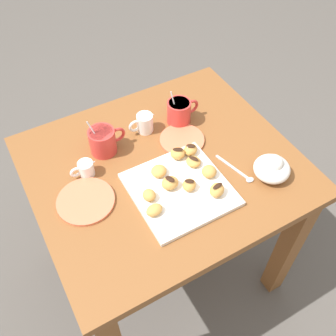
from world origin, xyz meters
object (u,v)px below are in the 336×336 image
object	(u,v)px
cream_pitcher_white	(144,123)
beignet_0	(149,195)
beignet_5	(209,171)
coffee_mug_red_right	(179,111)
saucer_coral_right	(86,201)
beignet_8	(159,171)
beignet_4	(194,162)
beignet_6	(191,150)
pastry_plate_square	(180,189)
chocolate_sauce_pitcher	(86,168)
saucer_coral_left	(182,140)
dining_table	(164,190)
beignet_9	(217,190)
ice_cream_bowl	(272,168)
beignet_1	(178,153)
coffee_mug_red_left	(103,140)
beignet_2	(170,183)
beignet_3	(154,210)
beignet_7	(189,185)

from	to	relation	value
cream_pitcher_white	beignet_0	world-z (taller)	cream_pitcher_white
beignet_5	coffee_mug_red_right	bearing A→B (deg)	79.06
saucer_coral_right	beignet_5	xyz separation A→B (m)	(0.39, -0.11, 0.03)
beignet_0	beignet_8	bearing A→B (deg)	44.57
beignet_0	beignet_4	distance (m)	0.20
beignet_6	beignet_8	bearing A→B (deg)	-168.19
pastry_plate_square	chocolate_sauce_pitcher	xyz separation A→B (m)	(-0.24, 0.21, 0.02)
beignet_4	saucer_coral_left	bearing A→B (deg)	76.03
chocolate_sauce_pitcher	dining_table	bearing A→B (deg)	-19.49
pastry_plate_square	beignet_4	world-z (taller)	beignet_4
pastry_plate_square	beignet_9	distance (m)	0.12
ice_cream_bowl	beignet_0	bearing A→B (deg)	165.55
beignet_4	beignet_5	bearing A→B (deg)	-72.84
beignet_1	beignet_6	xyz separation A→B (m)	(0.05, -0.01, -0.00)
beignet_5	beignet_6	world-z (taller)	beignet_5
beignet_8	coffee_mug_red_left	bearing A→B (deg)	118.55
beignet_9	beignet_2	bearing A→B (deg)	139.78
beignet_3	beignet_5	distance (m)	0.23
beignet_0	beignet_5	xyz separation A→B (m)	(0.22, -0.01, 0.00)
ice_cream_bowl	beignet_6	distance (m)	0.28
pastry_plate_square	beignet_8	bearing A→B (deg)	110.43
beignet_8	chocolate_sauce_pitcher	bearing A→B (deg)	147.70
saucer_coral_left	beignet_3	size ratio (longest dim) A/B	3.01
beignet_3	beignet_9	world-z (taller)	beignet_9
ice_cream_bowl	beignet_3	bearing A→B (deg)	173.38
beignet_0	saucer_coral_right	bearing A→B (deg)	151.32
saucer_coral_right	pastry_plate_square	bearing A→B (deg)	-20.97
chocolate_sauce_pitcher	beignet_4	xyz separation A→B (m)	(0.33, -0.15, -0.00)
beignet_0	beignet_9	xyz separation A→B (m)	(0.19, -0.09, 0.00)
beignet_8	cream_pitcher_white	bearing A→B (deg)	74.72
coffee_mug_red_left	beignet_5	size ratio (longest dim) A/B	2.91
beignet_0	beignet_1	world-z (taller)	beignet_1
cream_pitcher_white	beignet_8	xyz separation A→B (m)	(-0.06, -0.22, -0.01)
saucer_coral_right	beignet_3	xyz separation A→B (m)	(0.17, -0.15, 0.03)
pastry_plate_square	beignet_0	bearing A→B (deg)	173.97
pastry_plate_square	chocolate_sauce_pitcher	size ratio (longest dim) A/B	3.28
chocolate_sauce_pitcher	beignet_1	bearing A→B (deg)	-17.68
saucer_coral_left	beignet_7	xyz separation A→B (m)	(-0.10, -0.21, 0.03)
saucer_coral_left	beignet_4	bearing A→B (deg)	-103.97
saucer_coral_left	beignet_2	bearing A→B (deg)	-130.68
chocolate_sauce_pitcher	beignet_6	world-z (taller)	chocolate_sauce_pitcher
dining_table	saucer_coral_right	size ratio (longest dim) A/B	4.85
ice_cream_bowl	saucer_coral_left	xyz separation A→B (m)	(-0.18, 0.28, -0.03)
coffee_mug_red_left	chocolate_sauce_pitcher	xyz separation A→B (m)	(-0.10, -0.07, -0.02)
coffee_mug_red_left	beignet_1	xyz separation A→B (m)	(0.20, -0.17, -0.02)
ice_cream_bowl	beignet_0	xyz separation A→B (m)	(-0.40, 0.10, -0.01)
dining_table	coffee_mug_red_left	bearing A→B (deg)	133.49
ice_cream_bowl	beignet_2	xyz separation A→B (m)	(-0.32, 0.11, -0.00)
beignet_4	beignet_7	world-z (taller)	beignet_7
beignet_1	beignet_3	world-z (taller)	beignet_1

